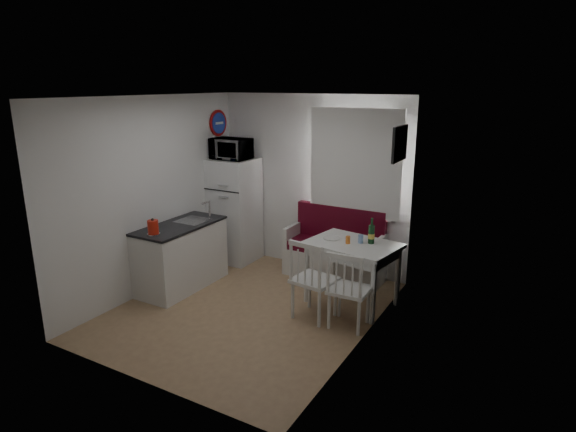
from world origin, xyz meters
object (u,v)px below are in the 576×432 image
(fridge, at_px, (235,210))
(microwave, at_px, (231,149))
(wine_bottle, at_px, (372,231))
(chair_right, at_px, (346,282))
(chair_left, at_px, (311,272))
(bench, at_px, (335,255))
(dining_table, at_px, (353,250))
(kettle, at_px, (153,227))
(kitchen_counter, at_px, (182,255))

(fridge, xyz_separation_m, microwave, (0.00, -0.05, 0.97))
(microwave, xyz_separation_m, wine_bottle, (2.43, -0.45, -0.80))
(chair_right, bearing_deg, chair_left, 177.96)
(wine_bottle, bearing_deg, chair_left, -120.12)
(chair_left, bearing_deg, bench, 109.44)
(chair_right, bearing_deg, fridge, 149.73)
(chair_right, xyz_separation_m, wine_bottle, (-0.00, 0.77, 0.40))
(fridge, distance_m, wine_bottle, 2.49)
(dining_table, xyz_separation_m, fridge, (-2.23, 0.60, 0.09))
(microwave, bearing_deg, chair_right, -26.55)
(chair_left, height_order, wine_bottle, wine_bottle)
(bench, height_order, kettle, kettle)
(dining_table, bearing_deg, kettle, -142.43)
(bench, distance_m, chair_left, 1.44)
(kitchen_counter, relative_size, chair_right, 2.61)
(chair_right, distance_m, wine_bottle, 0.87)
(dining_table, bearing_deg, fridge, 174.34)
(fridge, relative_size, microwave, 2.83)
(fridge, distance_m, kettle, 1.79)
(chair_left, height_order, kettle, kettle)
(microwave, relative_size, kettle, 2.66)
(chair_left, xyz_separation_m, kettle, (-1.95, -0.51, 0.39))
(bench, relative_size, wine_bottle, 4.39)
(dining_table, bearing_deg, bench, 136.94)
(dining_table, relative_size, fridge, 0.74)
(kitchen_counter, relative_size, chair_left, 2.47)
(chair_right, relative_size, microwave, 0.88)
(chair_left, bearing_deg, chair_right, 8.04)
(kettle, distance_m, wine_bottle, 2.72)
(dining_table, relative_size, chair_left, 2.25)
(wine_bottle, bearing_deg, dining_table, -153.22)
(dining_table, height_order, chair_right, chair_right)
(bench, xyz_separation_m, chair_left, (0.30, -1.38, 0.28))
(bench, xyz_separation_m, kettle, (-1.65, -1.89, 0.67))
(chair_left, distance_m, microwave, 2.60)
(bench, bearing_deg, wine_bottle, -39.31)
(bench, distance_m, kettle, 2.60)
(kitchen_counter, bearing_deg, kettle, -84.72)
(microwave, relative_size, wine_bottle, 1.76)
(bench, bearing_deg, chair_right, -61.57)
(kitchen_counter, height_order, microwave, microwave)
(bench, bearing_deg, kitchen_counter, -141.45)
(wine_bottle, bearing_deg, chair_right, -90.00)
(bench, xyz_separation_m, fridge, (-1.68, -0.11, 0.47))
(chair_left, bearing_deg, wine_bottle, 67.18)
(kitchen_counter, height_order, kettle, kitchen_counter)
(kitchen_counter, bearing_deg, microwave, 89.06)
(chair_left, bearing_deg, dining_table, 76.91)
(chair_left, xyz_separation_m, fridge, (-1.98, 1.27, 0.20))
(microwave, bearing_deg, fridge, 90.00)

